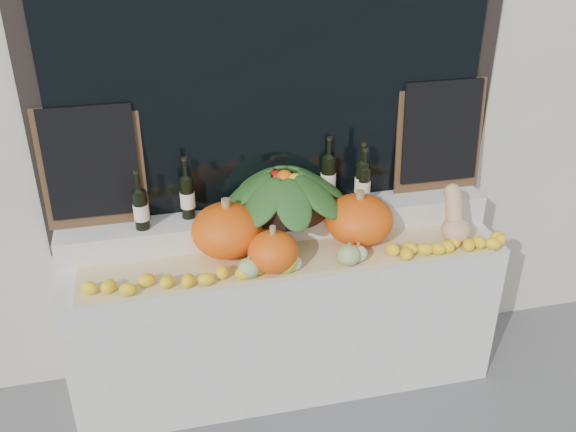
{
  "coord_description": "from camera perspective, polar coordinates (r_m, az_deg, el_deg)",
  "views": [
    {
      "loc": [
        -0.63,
        -1.28,
        2.64
      ],
      "look_at": [
        0.0,
        1.45,
        1.12
      ],
      "focal_mm": 40.0,
      "sensor_mm": 36.0,
      "label": 1
    }
  ],
  "objects": [
    {
      "name": "display_sill",
      "position": [
        3.62,
        -0.27,
        -8.94
      ],
      "size": [
        2.3,
        0.55,
        0.88
      ],
      "primitive_type": "cube",
      "color": "silver",
      "rests_on": "ground"
    },
    {
      "name": "rear_tier",
      "position": [
        3.46,
        -0.83,
        -0.59
      ],
      "size": [
        2.3,
        0.25,
        0.16
      ],
      "primitive_type": "cube",
      "color": "silver",
      "rests_on": "display_sill"
    },
    {
      "name": "straw_bedding",
      "position": [
        3.26,
        0.2,
        -3.92
      ],
      "size": [
        2.1,
        0.32,
        0.02
      ],
      "primitive_type": "cube",
      "color": "tan",
      "rests_on": "display_sill"
    },
    {
      "name": "pumpkin_left",
      "position": [
        3.24,
        -5.44,
        -1.26
      ],
      "size": [
        0.37,
        0.37,
        0.27
      ],
      "primitive_type": "ellipsoid",
      "rotation": [
        0.0,
        0.0,
        0.02
      ],
      "color": "#F75A0D",
      "rests_on": "straw_bedding"
    },
    {
      "name": "pumpkin_right",
      "position": [
        3.36,
        6.32,
        -0.3
      ],
      "size": [
        0.43,
        0.43,
        0.25
      ],
      "primitive_type": "ellipsoid",
      "rotation": [
        0.0,
        0.0,
        -0.22
      ],
      "color": "#F75A0D",
      "rests_on": "straw_bedding"
    },
    {
      "name": "pumpkin_center",
      "position": [
        3.11,
        -1.35,
        -3.2
      ],
      "size": [
        0.28,
        0.28,
        0.2
      ],
      "primitive_type": "ellipsoid",
      "rotation": [
        0.0,
        0.0,
        -0.14
      ],
      "color": "#F75A0D",
      "rests_on": "straw_bedding"
    },
    {
      "name": "butternut_squash",
      "position": [
        3.46,
        14.61,
        -0.31
      ],
      "size": [
        0.16,
        0.21,
        0.29
      ],
      "color": "tan",
      "rests_on": "straw_bedding"
    },
    {
      "name": "decorative_gourds",
      "position": [
        3.14,
        1.54,
        -3.91
      ],
      "size": [
        0.66,
        0.13,
        0.15
      ],
      "color": "#387122",
      "rests_on": "straw_bedding"
    },
    {
      "name": "lemon_heap",
      "position": [
        3.15,
        0.65,
        -4.29
      ],
      "size": [
        2.2,
        0.16,
        0.06
      ],
      "primitive_type": null,
      "color": "yellow",
      "rests_on": "straw_bedding"
    },
    {
      "name": "produce_bowl",
      "position": [
        3.36,
        -0.3,
        2.26
      ],
      "size": [
        0.7,
        0.7,
        0.24
      ],
      "color": "black",
      "rests_on": "rear_tier"
    },
    {
      "name": "wine_bottle_far_left",
      "position": [
        3.27,
        -12.95,
        0.61
      ],
      "size": [
        0.08,
        0.08,
        0.32
      ],
      "color": "black",
      "rests_on": "rear_tier"
    },
    {
      "name": "wine_bottle_near_left",
      "position": [
        3.33,
        -8.93,
        1.7
      ],
      "size": [
        0.08,
        0.08,
        0.34
      ],
      "color": "black",
      "rests_on": "rear_tier"
    },
    {
      "name": "wine_bottle_tall",
      "position": [
        3.48,
        3.6,
        3.43
      ],
      "size": [
        0.08,
        0.08,
        0.36
      ],
      "color": "black",
      "rests_on": "rear_tier"
    },
    {
      "name": "wine_bottle_near_right",
      "position": [
        3.46,
        6.57,
        3.02
      ],
      "size": [
        0.08,
        0.08,
        0.35
      ],
      "color": "black",
      "rests_on": "rear_tier"
    },
    {
      "name": "wine_bottle_far_right",
      "position": [
        3.46,
        6.71,
        2.74
      ],
      "size": [
        0.08,
        0.08,
        0.32
      ],
      "color": "black",
      "rests_on": "rear_tier"
    },
    {
      "name": "chalkboard_left",
      "position": [
        3.29,
        -17.04,
        4.36
      ],
      "size": [
        0.5,
        0.08,
        0.62
      ],
      "rotation": [
        -0.09,
        0.0,
        0.0
      ],
      "color": "#4C331E",
      "rests_on": "rear_tier"
    },
    {
      "name": "chalkboard_right",
      "position": [
        3.62,
        13.39,
        7.08
      ],
      "size": [
        0.5,
        0.08,
        0.62
      ],
      "rotation": [
        -0.09,
        0.0,
        0.0
      ],
      "color": "#4C331E",
      "rests_on": "rear_tier"
    }
  ]
}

